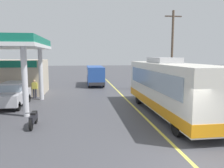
{
  "coord_description": "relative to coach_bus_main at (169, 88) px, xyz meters",
  "views": [
    {
      "loc": [
        -3.82,
        -6.88,
        3.8
      ],
      "look_at": [
        -1.5,
        10.0,
        1.6
      ],
      "focal_mm": 35.09,
      "sensor_mm": 36.0,
      "label": 1
    }
  ],
  "objects": [
    {
      "name": "lane_divider_stripe",
      "position": [
        -1.74,
        8.46,
        -1.72
      ],
      "size": [
        0.16,
        50.0,
        0.01
      ],
      "primitive_type": "cube",
      "color": "#D8CC4C",
      "rests_on": "ground"
    },
    {
      "name": "utility_pole_roadside",
      "position": [
        3.92,
        8.88,
        2.7
      ],
      "size": [
        1.8,
        0.24,
        8.47
      ],
      "color": "brown",
      "rests_on": "ground"
    },
    {
      "name": "pedestrian_near_pump",
      "position": [
        -9.86,
        6.95,
        -0.79
      ],
      "size": [
        0.55,
        0.22,
        1.66
      ],
      "color": "#33333F",
      "rests_on": "ground"
    },
    {
      "name": "car_at_pump",
      "position": [
        -10.76,
        3.8,
        -0.71
      ],
      "size": [
        1.7,
        4.2,
        1.82
      ],
      "color": "#B2B2B7",
      "rests_on": "ground"
    },
    {
      "name": "coach_bus_main",
      "position": [
        0.0,
        0.0,
        0.0
      ],
      "size": [
        2.6,
        11.04,
        3.69
      ],
      "color": "silver",
      "rests_on": "ground"
    },
    {
      "name": "gas_station_roadside",
      "position": [
        -12.8,
        7.56,
        0.91
      ],
      "size": [
        9.1,
        11.95,
        5.1
      ],
      "color": "#147259",
      "rests_on": "ground"
    },
    {
      "name": "motorcycle_parked_forecourt",
      "position": [
        -8.2,
        -1.52,
        -1.28
      ],
      "size": [
        0.55,
        1.8,
        0.92
      ],
      "color": "black",
      "rests_on": "ground"
    },
    {
      "name": "ground",
      "position": [
        -1.74,
        13.46,
        -1.72
      ],
      "size": [
        120.0,
        120.0,
        0.0
      ],
      "primitive_type": "plane",
      "color": "#424247"
    },
    {
      "name": "minibus_opposing_lane",
      "position": [
        -3.89,
        14.84,
        -0.25
      ],
      "size": [
        2.04,
        6.13,
        2.44
      ],
      "color": "#264C9E",
      "rests_on": "ground"
    }
  ]
}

